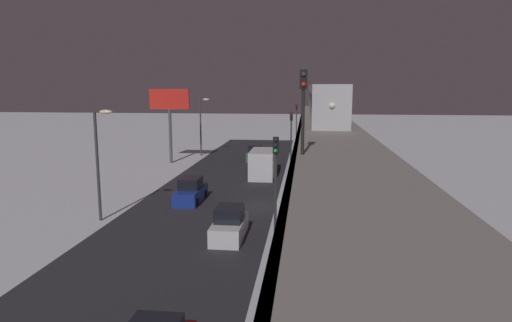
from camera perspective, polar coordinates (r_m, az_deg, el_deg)
The scene contains 15 objects.
ground_plane at distance 34.97m, azimuth 0.62°, elevation -5.75°, with size 240.00×240.00×0.00m, color silver.
avenue_asphalt at distance 35.66m, azimuth -6.40°, elevation -5.50°, with size 11.00×87.36×0.01m, color #28282D.
elevated_railway at distance 33.86m, azimuth 9.33°, elevation 2.45°, with size 5.00×87.36×5.93m.
subway_train at distance 61.03m, azimuth 8.24°, elevation 7.97°, with size 2.94×55.47×3.40m.
rail_signal at distance 21.35m, azimuth 6.03°, elevation 8.07°, with size 0.36×0.41×4.00m.
sedan_blue at distance 36.52m, azimuth -8.30°, elevation -3.92°, with size 1.91×4.59×1.97m.
sedan_white at distance 27.69m, azimuth -3.40°, elevation -8.14°, with size 1.80×4.26×1.97m.
sedan_green at distance 56.25m, azimuth -0.13°, elevation 0.87°, with size 1.80×4.01×1.97m.
box_truck at distance 46.60m, azimuth 0.97°, elevation -0.22°, with size 2.40×7.40×2.80m.
traffic_light_near at distance 25.14m, azimuth 2.50°, elevation -1.94°, with size 0.32×0.44×6.40m.
traffic_light_mid at distance 49.56m, azimuth 4.49°, elevation 3.65°, with size 0.32×0.44×6.40m.
traffic_light_far at distance 74.15m, azimuth 5.17°, elevation 5.54°, with size 0.32×0.44×6.40m.
commercial_billboard at distance 54.88m, azimuth -10.94°, elevation 6.82°, with size 4.80×0.36×8.90m.
street_lamp_near at distance 32.05m, azimuth -19.22°, elevation 1.12°, with size 1.35×0.44×7.65m.
street_lamp_far at distance 60.35m, azimuth -6.86°, elevation 5.23°, with size 1.35×0.44×7.65m.
Camera 1 is at (-3.42, 33.58, 9.13)m, focal length 31.47 mm.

